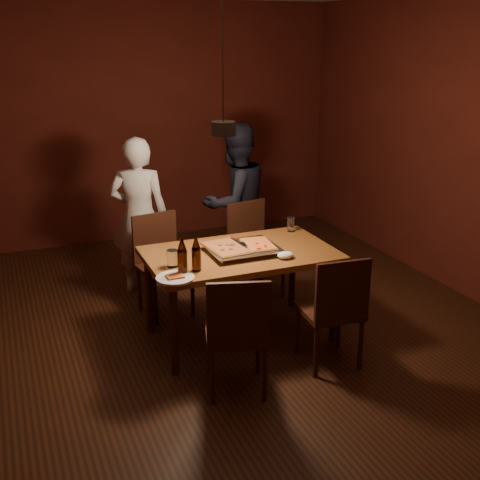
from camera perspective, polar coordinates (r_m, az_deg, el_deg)
name	(u,v)px	position (r m, az deg, el deg)	size (l,w,h in m)	color
room_shell	(224,176)	(4.50, -1.55, 6.11)	(6.00, 6.00, 6.00)	#391C0F
dining_table	(240,260)	(4.83, 0.00, -1.95)	(1.50, 0.90, 0.75)	brown
chair_far_left	(160,255)	(5.42, -7.58, -1.38)	(0.48, 0.48, 0.49)	#38190F
chair_far_right	(252,240)	(5.76, 1.15, 0.00)	(0.50, 0.50, 0.49)	#38190F
chair_near_left	(237,325)	(4.09, -0.27, -8.10)	(0.52, 0.52, 0.49)	#38190F
chair_near_right	(335,302)	(4.48, 9.02, -5.84)	(0.45, 0.45, 0.49)	#38190F
pizza_tray	(242,250)	(4.79, 0.23, -0.92)	(0.55, 0.45, 0.05)	silver
pizza_meat	(226,247)	(4.74, -1.35, -0.71)	(0.26, 0.41, 0.02)	maroon
pizza_cheese	(258,244)	(4.82, 1.75, -0.37)	(0.22, 0.35, 0.02)	gold
spatula	(241,245)	(4.78, 0.14, -0.44)	(0.09, 0.24, 0.04)	silver
beer_bottle_a	(182,256)	(4.34, -5.50, -1.55)	(0.07, 0.07, 0.27)	black
beer_bottle_b	(196,254)	(4.39, -4.18, -1.33)	(0.07, 0.07, 0.26)	black
water_glass_left	(172,258)	(4.51, -6.44, -1.75)	(0.08, 0.08, 0.13)	silver
water_glass_right	(291,224)	(5.31, 4.84, 1.48)	(0.06, 0.06, 0.13)	silver
plate_slice	(175,278)	(4.30, -6.17, -3.58)	(0.28, 0.28, 0.03)	white
napkin	(285,255)	(4.67, 4.33, -1.44)	(0.13, 0.10, 0.05)	white
diner_white	(139,216)	(5.81, -9.53, 2.23)	(0.55, 0.36, 1.52)	silver
diner_dark	(235,203)	(6.08, -0.47, 3.57)	(0.77, 0.60, 1.59)	black
pendant_lamp	(223,127)	(4.44, -1.59, 10.66)	(0.18, 0.18, 1.10)	black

